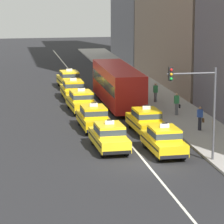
% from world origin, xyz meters
% --- Properties ---
extents(ground_plane, '(160.00, 160.00, 0.00)m').
position_xyz_m(ground_plane, '(0.00, 0.00, 0.00)').
color(ground_plane, '#232326').
extents(lane_stripe_left_right, '(0.14, 80.00, 0.01)m').
position_xyz_m(lane_stripe_left_right, '(0.00, 20.00, 0.00)').
color(lane_stripe_left_right, silver).
rests_on(lane_stripe_left_right, ground).
extents(sidewalk_curb, '(4.00, 90.00, 0.15)m').
position_xyz_m(sidewalk_curb, '(5.60, 15.00, 0.07)').
color(sidewalk_curb, '#9E9993').
rests_on(sidewalk_curb, ground).
extents(taxi_left_nearest, '(1.96, 4.62, 1.96)m').
position_xyz_m(taxi_left_nearest, '(-1.59, 3.35, 0.88)').
color(taxi_left_nearest, black).
rests_on(taxi_left_nearest, ground).
extents(taxi_left_second, '(1.91, 4.60, 1.96)m').
position_xyz_m(taxi_left_second, '(-1.71, 9.01, 0.88)').
color(taxi_left_second, black).
rests_on(taxi_left_second, ground).
extents(taxi_left_third, '(2.00, 4.63, 1.96)m').
position_xyz_m(taxi_left_third, '(-1.75, 15.32, 0.88)').
color(taxi_left_third, black).
rests_on(taxi_left_third, ground).
extents(taxi_left_fourth, '(1.86, 4.58, 1.96)m').
position_xyz_m(taxi_left_fourth, '(-1.74, 20.80, 0.88)').
color(taxi_left_fourth, black).
rests_on(taxi_left_fourth, ground).
extents(taxi_left_fifth, '(2.03, 4.64, 1.96)m').
position_xyz_m(taxi_left_fifth, '(-1.42, 26.66, 0.88)').
color(taxi_left_fifth, black).
rests_on(taxi_left_fifth, ground).
extents(taxi_right_nearest, '(1.93, 4.60, 1.96)m').
position_xyz_m(taxi_right_nearest, '(1.49, 1.87, 0.88)').
color(taxi_right_nearest, black).
rests_on(taxi_right_nearest, ground).
extents(taxi_right_second, '(1.97, 4.62, 1.96)m').
position_xyz_m(taxi_right_second, '(1.68, 7.44, 0.88)').
color(taxi_right_second, black).
rests_on(taxi_right_second, ground).
extents(bus_right_third, '(2.57, 11.21, 3.22)m').
position_xyz_m(bus_right_third, '(1.56, 17.24, 1.82)').
color(bus_right_third, black).
rests_on(bus_right_third, ground).
extents(pedestrian_near_crosswalk, '(0.47, 0.24, 1.71)m').
position_xyz_m(pedestrian_near_crosswalk, '(5.16, 12.12, 1.01)').
color(pedestrian_near_crosswalk, slate).
rests_on(pedestrian_near_crosswalk, sidewalk_curb).
extents(pedestrian_mid_block, '(0.47, 0.24, 1.65)m').
position_xyz_m(pedestrian_mid_block, '(5.36, 6.93, 0.98)').
color(pedestrian_mid_block, '#23232D').
rests_on(pedestrian_mid_block, sidewalk_curb).
extents(pedestrian_by_storefront, '(0.36, 0.24, 1.59)m').
position_xyz_m(pedestrian_by_storefront, '(4.85, 17.61, 0.95)').
color(pedestrian_by_storefront, slate).
rests_on(pedestrian_by_storefront, sidewalk_curb).
extents(traffic_light_pole, '(2.87, 0.33, 5.58)m').
position_xyz_m(traffic_light_pole, '(2.89, -0.28, 3.82)').
color(traffic_light_pole, '#47474C').
rests_on(traffic_light_pole, ground).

